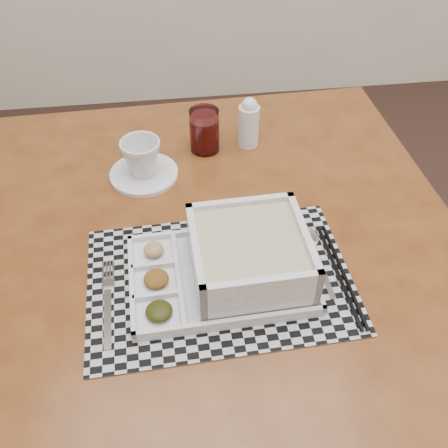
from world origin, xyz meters
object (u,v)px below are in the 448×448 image
Objects in this scene: dining_table at (206,264)px; creamer_bottle at (249,123)px; cup at (142,157)px; serving_tray at (242,261)px; juice_glass at (205,132)px.

creamer_bottle is at bearing 65.87° from dining_table.
creamer_bottle reaches higher than dining_table.
cup is at bearing -160.08° from creamer_bottle.
creamer_bottle reaches higher than cup.
cup is at bearing 118.92° from dining_table.
cup is at bearing 118.53° from serving_tray.
cup is 0.26m from creamer_bottle.
juice_glass is (-0.03, 0.39, 0.01)m from serving_tray.
juice_glass is at bearing -176.45° from creamer_bottle.
cup is 0.71× the size of creamer_bottle.
cup is at bearing -149.97° from juice_glass.
juice_glass is (0.14, 0.08, -0.00)m from cup.
dining_table is 3.19× the size of serving_tray.
cup is (-0.11, 0.21, 0.13)m from dining_table.
creamer_bottle reaches higher than juice_glass.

